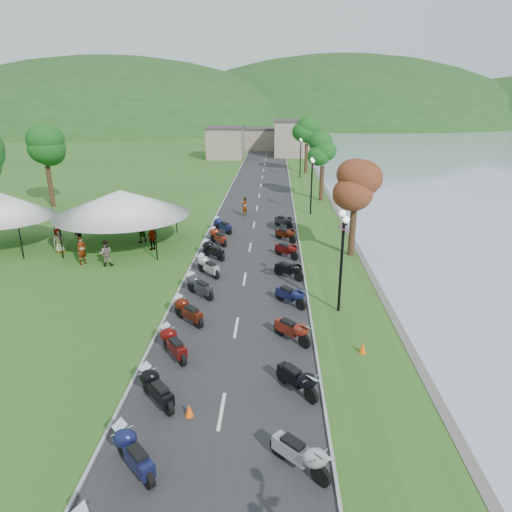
{
  "coord_description": "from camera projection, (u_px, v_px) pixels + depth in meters",
  "views": [
    {
      "loc": [
        1.73,
        -2.93,
        10.22
      ],
      "look_at": [
        0.66,
        22.47,
        1.3
      ],
      "focal_mm": 32.0,
      "sensor_mm": 36.0,
      "label": 1
    }
  ],
  "objects": [
    {
      "name": "moto_row_right",
      "position": [
        290.0,
        311.0,
        21.71
      ],
      "size": [
        2.6,
        35.55,
        1.1
      ],
      "primitive_type": null,
      "color": "#331411",
      "rests_on": "ground"
    },
    {
      "name": "traffic_cone_near",
      "position": [
        189.0,
        410.0,
        15.33
      ],
      "size": [
        0.31,
        0.31,
        0.48
      ],
      "primitive_type": "cone",
      "color": "#F2590C",
      "rests_on": "ground"
    },
    {
      "name": "pedestrian_b",
      "position": [
        107.0,
        266.0,
        29.12
      ],
      "size": [
        0.89,
        0.62,
        1.68
      ],
      "primitive_type": "imported",
      "rotation": [
        0.0,
        0.0,
        3.37
      ],
      "color": "slate",
      "rests_on": "ground"
    },
    {
      "name": "far_building",
      "position": [
        256.0,
        140.0,
        85.6
      ],
      "size": [
        18.0,
        16.0,
        5.0
      ],
      "primitive_type": "cube",
      "color": "gray",
      "rests_on": "ground"
    },
    {
      "name": "pedestrian_c",
      "position": [
        80.0,
        245.0,
        33.25
      ],
      "size": [
        1.06,
        1.09,
        1.67
      ],
      "primitive_type": "imported",
      "rotation": [
        0.0,
        0.0,
        5.46
      ],
      "color": "slate",
      "rests_on": "ground"
    },
    {
      "name": "vendor_tent_main",
      "position": [
        123.0,
        218.0,
        32.65
      ],
      "size": [
        6.34,
        6.34,
        4.0
      ],
      "primitive_type": null,
      "color": "white",
      "rests_on": "ground"
    },
    {
      "name": "tree_lakeside",
      "position": [
        355.0,
        199.0,
        29.78
      ],
      "size": [
        2.78,
        2.78,
        7.73
      ],
      "primitive_type": null,
      "color": "#1A621C",
      "rests_on": "ground"
    },
    {
      "name": "moto_row_left",
      "position": [
        167.0,
        366.0,
        17.3
      ],
      "size": [
        2.6,
        41.98,
        1.1
      ],
      "primitive_type": null,
      "color": "#331411",
      "rests_on": "ground"
    },
    {
      "name": "vendor_tent_side",
      "position": [
        4.0,
        221.0,
        31.9
      ],
      "size": [
        4.57,
        4.57,
        4.0
      ],
      "primitive_type": null,
      "color": "white",
      "rests_on": "ground"
    },
    {
      "name": "hills_backdrop",
      "position": [
        272.0,
        122.0,
        194.77
      ],
      "size": [
        360.0,
        120.0,
        76.0
      ],
      "primitive_type": null,
      "color": "#285621",
      "rests_on": "ground"
    },
    {
      "name": "pedestrian_a",
      "position": [
        84.0,
        264.0,
        29.39
      ],
      "size": [
        0.75,
        0.82,
        1.84
      ],
      "primitive_type": "imported",
      "rotation": [
        0.0,
        0.0,
        1.07
      ],
      "color": "slate",
      "rests_on": "ground"
    },
    {
      "name": "road",
      "position": [
        257.0,
        208.0,
        43.92
      ],
      "size": [
        7.0,
        120.0,
        0.02
      ],
      "primitive_type": "cube",
      "color": "#2D2D2F",
      "rests_on": "ground"
    }
  ]
}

